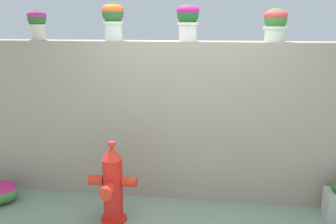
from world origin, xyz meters
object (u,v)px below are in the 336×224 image
object	(u,v)px
potted_plant_3	(188,18)
potted_plant_4	(275,22)
potted_plant_2	(113,17)
fire_hydrant	(113,185)
potted_plant_1	(37,21)

from	to	relation	value
potted_plant_3	potted_plant_4	bearing A→B (deg)	0.06
potted_plant_2	fire_hydrant	xyz separation A→B (m)	(0.19, -0.89, -1.80)
potted_plant_1	potted_plant_4	size ratio (longest dim) A/B	1.00
potted_plant_2	fire_hydrant	bearing A→B (deg)	-77.65
potted_plant_3	fire_hydrant	bearing A→B (deg)	-130.85
potted_plant_2	fire_hydrant	world-z (taller)	potted_plant_2
potted_plant_2	fire_hydrant	distance (m)	2.02
potted_plant_2	potted_plant_3	xyz separation A→B (m)	(0.92, -0.05, -0.01)
potted_plant_3	fire_hydrant	world-z (taller)	potted_plant_3
potted_plant_1	potted_plant_2	size ratio (longest dim) A/B	0.83
potted_plant_1	fire_hydrant	distance (m)	2.29
fire_hydrant	potted_plant_2	bearing A→B (deg)	102.35
potted_plant_2	potted_plant_3	distance (m)	0.92
fire_hydrant	potted_plant_1	bearing A→B (deg)	143.09
potted_plant_4	potted_plant_1	bearing A→B (deg)	179.11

